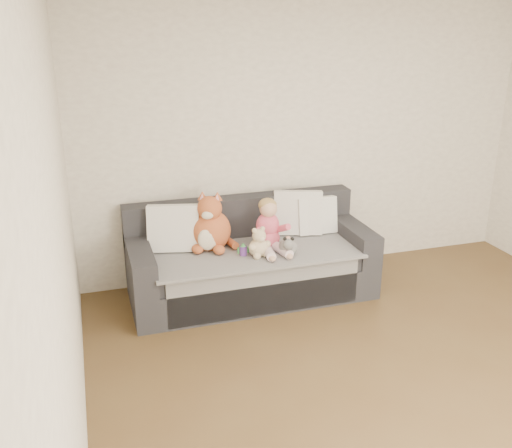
{
  "coord_description": "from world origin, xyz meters",
  "views": [
    {
      "loc": [
        -2.1,
        -2.56,
        2.44
      ],
      "look_at": [
        -0.72,
        1.87,
        0.75
      ],
      "focal_mm": 40.0,
      "sensor_mm": 36.0,
      "label": 1
    }
  ],
  "objects_px": {
    "plush_cat": "(211,227)",
    "sippy_cup": "(243,249)",
    "toddler": "(269,228)",
    "sofa": "(250,262)",
    "teddy_bear": "(259,245)"
  },
  "relations": [
    {
      "from": "toddler",
      "to": "teddy_bear",
      "type": "xyz_separation_m",
      "value": [
        -0.14,
        -0.15,
        -0.09
      ]
    },
    {
      "from": "plush_cat",
      "to": "toddler",
      "type": "bearing_deg",
      "value": 6.12
    },
    {
      "from": "plush_cat",
      "to": "teddy_bear",
      "type": "relative_size",
      "value": 2.03
    },
    {
      "from": "sofa",
      "to": "sippy_cup",
      "type": "relative_size",
      "value": 19.37
    },
    {
      "from": "sofa",
      "to": "plush_cat",
      "type": "height_order",
      "value": "plush_cat"
    },
    {
      "from": "toddler",
      "to": "plush_cat",
      "type": "xyz_separation_m",
      "value": [
        -0.5,
        0.15,
        0.01
      ]
    },
    {
      "from": "toddler",
      "to": "sofa",
      "type": "bearing_deg",
      "value": 141.77
    },
    {
      "from": "sofa",
      "to": "sippy_cup",
      "type": "distance_m",
      "value": 0.32
    },
    {
      "from": "plush_cat",
      "to": "sippy_cup",
      "type": "xyz_separation_m",
      "value": [
        0.23,
        -0.24,
        -0.14
      ]
    },
    {
      "from": "teddy_bear",
      "to": "plush_cat",
      "type": "bearing_deg",
      "value": 125.32
    },
    {
      "from": "plush_cat",
      "to": "sippy_cup",
      "type": "bearing_deg",
      "value": -22.96
    },
    {
      "from": "toddler",
      "to": "plush_cat",
      "type": "bearing_deg",
      "value": 162.02
    },
    {
      "from": "sofa",
      "to": "sippy_cup",
      "type": "bearing_deg",
      "value": -121.12
    },
    {
      "from": "sofa",
      "to": "plush_cat",
      "type": "relative_size",
      "value": 3.96
    },
    {
      "from": "sippy_cup",
      "to": "plush_cat",
      "type": "bearing_deg",
      "value": 134.14
    }
  ]
}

